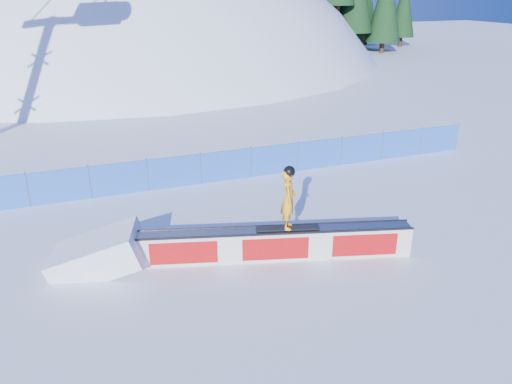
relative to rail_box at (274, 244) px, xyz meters
name	(u,v)px	position (x,y,z in m)	size (l,w,h in m)	color
ground	(271,229)	(0.59, 1.68, -0.45)	(160.00, 160.00, 0.00)	white
snow_hill	(133,216)	(0.59, 43.68, -18.45)	(64.00, 64.00, 64.00)	white
safety_fence	(226,166)	(0.59, 6.18, 0.16)	(22.05, 0.05, 1.30)	blue
rail_box	(274,244)	(0.00, 0.00, 0.00)	(7.40, 2.53, 0.90)	silver
snow_ramp	(100,266)	(-4.54, 1.27, -0.45)	(2.32, 1.55, 0.87)	white
snowboarder	(289,199)	(0.34, -0.09, 1.34)	(1.73, 0.76, 1.79)	black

